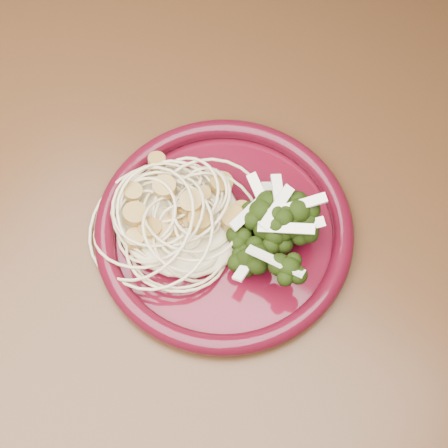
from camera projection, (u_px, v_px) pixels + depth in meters
dining_table at (299, 301)px, 0.69m from camera, size 1.20×0.80×0.75m
dinner_plate at (224, 229)px, 0.61m from camera, size 0.33×0.33×0.02m
spaghetti_pile at (179, 216)px, 0.61m from camera, size 0.17×0.16×0.03m
scallop_cluster at (177, 198)px, 0.57m from camera, size 0.16×0.16×0.04m
broccoli_pile at (280, 229)px, 0.59m from camera, size 0.13×0.16×0.05m
onion_garnish at (283, 215)px, 0.56m from camera, size 0.09×0.10×0.05m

